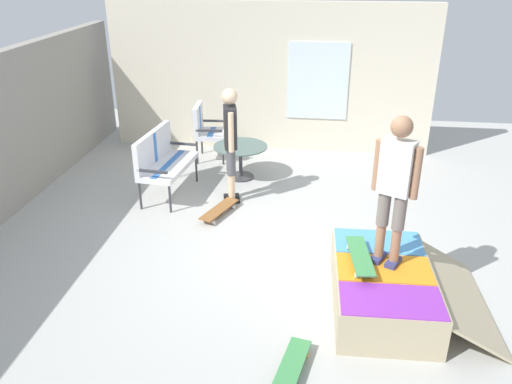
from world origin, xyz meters
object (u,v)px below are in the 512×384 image
person_skater (395,182)px  skateboard_on_ramp (360,256)px  patio_table (241,155)px  patio_bench (161,158)px  skate_ramp (385,287)px  patio_chair_near_house (205,127)px  person_watching (230,137)px  skateboard_by_bench (219,210)px  skateboard_spare (290,369)px

person_skater → skateboard_on_ramp: person_skater is taller
patio_table → patio_bench: bearing=125.8°
skate_ramp → patio_bench: 4.06m
patio_chair_near_house → person_skater: 4.94m
person_skater → skate_ramp: bearing=-175.2°
patio_bench → person_watching: person_watching is taller
skateboard_by_bench → patio_bench: bearing=58.9°
skateboard_by_bench → skateboard_spare: 3.29m
patio_bench → skateboard_by_bench: size_ratio=1.59×
patio_bench → patio_chair_near_house: same height
skate_ramp → skateboard_spare: 1.50m
skate_ramp → patio_chair_near_house: bearing=35.0°
skate_ramp → patio_table: size_ratio=1.89×
patio_chair_near_house → skateboard_spare: size_ratio=1.24×
patio_chair_near_house → person_watching: person_watching is taller
skate_ramp → skateboard_on_ramp: bearing=77.0°
skateboard_on_ramp → patio_bench: bearing=50.3°
person_watching → person_skater: bearing=-137.5°
patio_table → skateboard_spare: (-4.45, -1.15, -0.32)m
patio_bench → skateboard_by_bench: 1.30m
patio_bench → patio_chair_near_house: 1.64m
person_watching → skateboard_spare: person_watching is taller
person_watching → patio_table: bearing=-0.2°
person_skater → skateboard_spare: person_skater is taller
patio_chair_near_house → skateboard_on_ramp: (-4.01, -2.57, -0.05)m
person_skater → skateboard_by_bench: (1.74, 2.17, -1.33)m
skate_ramp → person_skater: bearing=4.8°
skateboard_spare → skateboard_on_ramp: skateboard_on_ramp is taller
patio_bench → skateboard_spare: patio_bench is taller
skate_ramp → person_skater: (0.13, 0.01, 1.18)m
person_watching → skateboard_spare: 3.86m
patio_bench → patio_chair_near_house: (1.60, -0.34, -0.00)m
skateboard_on_ramp → patio_table: bearing=29.2°
patio_chair_near_house → patio_bench: bearing=168.0°
patio_chair_near_house → skateboard_on_ramp: size_ratio=1.25×
skate_ramp → person_skater: 1.18m
skate_ramp → person_watching: size_ratio=0.97×
person_skater → skateboard_by_bench: bearing=51.2°
patio_bench → person_skater: 4.04m
patio_chair_near_house → patio_table: size_ratio=1.13×
skate_ramp → skateboard_spare: size_ratio=2.06×
skateboard_spare → patio_chair_near_house: bearing=20.1°
patio_bench → person_watching: size_ratio=0.74×
person_skater → skateboard_by_bench: 3.09m
patio_table → person_watching: (-0.89, 0.00, 0.62)m
patio_bench → skateboard_spare: size_ratio=1.58×
skateboard_spare → skateboard_on_ramp: size_ratio=1.01×
patio_bench → skateboard_on_ramp: 3.78m
person_watching → skateboard_spare: (-3.56, -1.15, -0.94)m
patio_table → skateboard_spare: bearing=-165.5°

